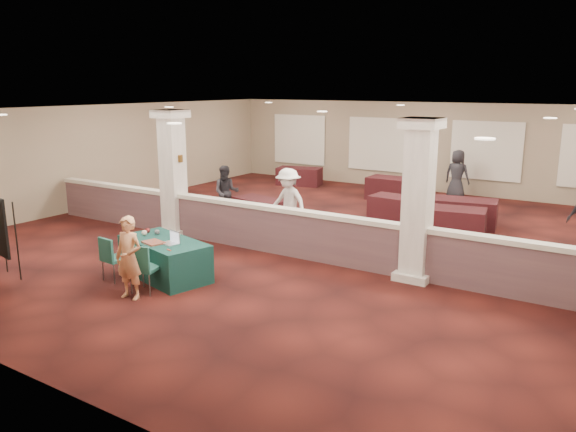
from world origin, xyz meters
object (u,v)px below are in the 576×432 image
Objects in this scene: conf_chair_side at (112,255)px; attendee_b at (288,202)px; near_table at (165,259)px; conf_chair_main at (143,265)px; far_table_front_left at (260,210)px; far_table_front_right at (447,222)px; far_table_back_left at (299,176)px; far_table_front_center at (401,209)px; woman at (129,258)px; far_table_back_right at (461,213)px; attendee_a at (226,192)px; far_table_back_center at (396,189)px; attendee_d at (457,175)px.

conf_chair_side is 0.52× the size of attendee_b.
near_table is 0.96m from conf_chair_main.
far_table_front_right is at bearing 12.92° from far_table_front_left.
far_table_front_left is 6.00m from far_table_back_left.
far_table_front_center is 0.99× the size of attendee_b.
woman reaches higher than far_table_back_right.
near_table is 5.20m from attendee_a.
far_table_back_center is at bearing 86.66° from conf_chair_side.
far_table_back_right is 1.08× the size of attendee_b.
conf_chair_side is 12.30m from attendee_d.
woman is 6.36m from far_table_front_left.
near_table is 1.07× the size of far_table_back_right.
attendee_a is (-1.47, 5.44, 0.24)m from conf_chair_side.
conf_chair_side is at bearing 148.90° from woman.
conf_chair_main is 9.03m from far_table_back_right.
attendee_b reaches higher than far_table_front_center.
attendee_a is at bearing -151.57° from far_table_front_center.
attendee_b is (1.05, 4.83, 0.34)m from conf_chair_side.
far_table_back_right is at bearing -40.00° from far_table_back_center.
conf_chair_main is 0.60× the size of far_table_front_left.
far_table_back_center is at bearing 114.75° from far_table_front_center.
conf_chair_side is at bearing -93.69° from attendee_b.
far_table_front_left is 0.85× the size of far_table_back_right.
woman is at bearing -81.88° from attendee_b.
conf_chair_main reaches higher than far_table_back_center.
conf_chair_side is 0.52× the size of far_table_front_center.
conf_chair_main reaches higher than far_table_front_left.
conf_chair_side is 8.37m from far_table_front_center.
attendee_d is at bearing 65.56° from conf_chair_main.
near_table is at bearing -72.70° from far_table_back_left.
far_table_front_left is (-1.19, 4.98, -0.06)m from near_table.
attendee_a is (-4.41, -2.39, 0.42)m from far_table_front_center.
far_table_front_center is 5.04m from attendee_a.
conf_chair_main is at bearing -81.66° from attendee_b.
attendee_a reaches higher than conf_chair_side.
conf_chair_main is at bearing -103.45° from far_table_front_center.
attendee_a is (-3.15, -5.12, 0.39)m from far_table_back_center.
far_table_back_right is at bearing 52.06° from attendee_b.
attendee_d is (5.95, 0.50, 0.50)m from far_table_back_left.
far_table_back_right is at bearing -11.38° from attendee_a.
far_table_front_left is 1.03× the size of attendee_a.
far_table_front_center is 1.64m from far_table_back_right.
attendee_a reaches higher than woman.
far_table_back_right is (3.52, 8.31, -0.18)m from conf_chair_main.
conf_chair_main is at bearing -72.47° from far_table_back_left.
far_table_front_right reaches higher than far_table_back_left.
far_table_front_left is at bearing -20.07° from attendee_a.
far_table_back_center is at bearing 92.23° from attendee_b.
far_table_back_center is 5.79m from attendee_b.
attendee_b is (1.54, -0.89, 0.55)m from far_table_front_left.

